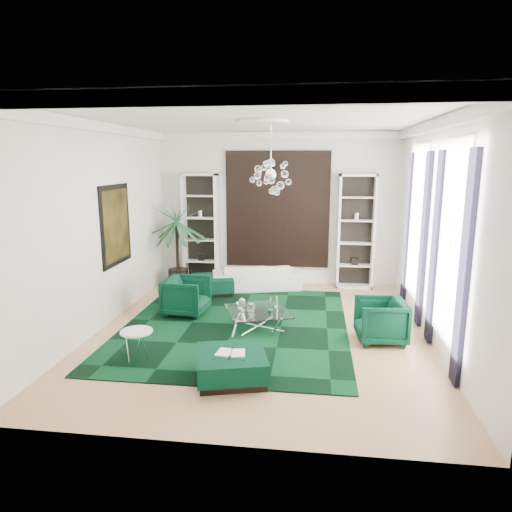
# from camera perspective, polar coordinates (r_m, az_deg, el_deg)

# --- Properties ---
(floor) EXTENTS (6.00, 7.00, 0.02)m
(floor) POSITION_cam_1_polar(r_m,az_deg,el_deg) (8.59, 0.61, -9.43)
(floor) COLOR tan
(floor) RESTS_ON ground
(ceiling) EXTENTS (6.00, 7.00, 0.02)m
(ceiling) POSITION_cam_1_polar(r_m,az_deg,el_deg) (8.04, 0.68, 16.87)
(ceiling) COLOR white
(ceiling) RESTS_ON ground
(wall_back) EXTENTS (6.00, 0.02, 3.80)m
(wall_back) POSITION_cam_1_polar(r_m,az_deg,el_deg) (11.56, 2.71, 5.83)
(wall_back) COLOR silver
(wall_back) RESTS_ON ground
(wall_front) EXTENTS (6.00, 0.02, 3.80)m
(wall_front) POSITION_cam_1_polar(r_m,az_deg,el_deg) (4.69, -4.42, -3.04)
(wall_front) COLOR silver
(wall_front) RESTS_ON ground
(wall_left) EXTENTS (0.02, 7.00, 3.80)m
(wall_left) POSITION_cam_1_polar(r_m,az_deg,el_deg) (8.96, -18.89, 3.47)
(wall_left) COLOR silver
(wall_left) RESTS_ON ground
(wall_right) EXTENTS (0.02, 7.00, 3.80)m
(wall_right) POSITION_cam_1_polar(r_m,az_deg,el_deg) (8.30, 21.77, 2.65)
(wall_right) COLOR silver
(wall_right) RESTS_ON ground
(crown_molding) EXTENTS (6.00, 7.00, 0.18)m
(crown_molding) POSITION_cam_1_polar(r_m,az_deg,el_deg) (8.03, 0.67, 16.09)
(crown_molding) COLOR white
(crown_molding) RESTS_ON ceiling
(ceiling_medallion) EXTENTS (0.90, 0.90, 0.05)m
(ceiling_medallion) POSITION_cam_1_polar(r_m,az_deg,el_deg) (8.33, 0.93, 16.41)
(ceiling_medallion) COLOR white
(ceiling_medallion) RESTS_ON ceiling
(tapestry) EXTENTS (2.50, 0.06, 2.80)m
(tapestry) POSITION_cam_1_polar(r_m,az_deg,el_deg) (11.51, 2.69, 5.80)
(tapestry) COLOR black
(tapestry) RESTS_ON wall_back
(shelving_left) EXTENTS (0.90, 0.38, 2.80)m
(shelving_left) POSITION_cam_1_polar(r_m,az_deg,el_deg) (11.75, -6.94, 3.39)
(shelving_left) COLOR white
(shelving_left) RESTS_ON floor
(shelving_right) EXTENTS (0.90, 0.38, 2.80)m
(shelving_right) POSITION_cam_1_polar(r_m,az_deg,el_deg) (11.43, 12.40, 2.97)
(shelving_right) COLOR white
(shelving_right) RESTS_ON floor
(painting) EXTENTS (0.04, 1.30, 1.60)m
(painting) POSITION_cam_1_polar(r_m,az_deg,el_deg) (9.48, -17.07, 3.71)
(painting) COLOR black
(painting) RESTS_ON wall_left
(window_near) EXTENTS (0.03, 1.10, 2.90)m
(window_near) POSITION_cam_1_polar(r_m,az_deg,el_deg) (7.44, 23.29, 1.55)
(window_near) COLOR white
(window_near) RESTS_ON wall_right
(curtain_near_a) EXTENTS (0.07, 0.30, 3.25)m
(curtain_near_a) POSITION_cam_1_polar(r_m,az_deg,el_deg) (6.74, 24.60, -1.70)
(curtain_near_a) COLOR black
(curtain_near_a) RESTS_ON floor
(curtain_near_b) EXTENTS (0.07, 0.30, 3.25)m
(curtain_near_b) POSITION_cam_1_polar(r_m,az_deg,el_deg) (8.21, 21.47, 0.81)
(curtain_near_b) COLOR black
(curtain_near_b) RESTS_ON floor
(window_far) EXTENTS (0.03, 1.10, 2.90)m
(window_far) POSITION_cam_1_polar(r_m,az_deg,el_deg) (9.74, 19.53, 4.05)
(window_far) COLOR white
(window_far) RESTS_ON wall_right
(curtain_far_a) EXTENTS (0.07, 0.30, 3.25)m
(curtain_far_a) POSITION_cam_1_polar(r_m,az_deg,el_deg) (9.02, 20.21, 1.82)
(curtain_far_a) COLOR black
(curtain_far_a) RESTS_ON floor
(curtain_far_b) EXTENTS (0.07, 0.30, 3.25)m
(curtain_far_b) POSITION_cam_1_polar(r_m,az_deg,el_deg) (10.52, 18.39, 3.28)
(curtain_far_b) COLOR black
(curtain_far_b) RESTS_ON floor
(rug) EXTENTS (4.20, 5.00, 0.02)m
(rug) POSITION_cam_1_polar(r_m,az_deg,el_deg) (8.89, -2.49, -8.56)
(rug) COLOR black
(rug) RESTS_ON floor
(sofa) EXTENTS (2.27, 1.33, 0.62)m
(sofa) POSITION_cam_1_polar(r_m,az_deg,el_deg) (11.21, 0.07, -2.61)
(sofa) COLOR white
(sofa) RESTS_ON floor
(armchair_left) EXTENTS (0.92, 0.90, 0.77)m
(armchair_left) POSITION_cam_1_polar(r_m,az_deg,el_deg) (9.48, -8.70, -4.97)
(armchair_left) COLOR black
(armchair_left) RESTS_ON floor
(armchair_right) EXTENTS (0.90, 0.87, 0.76)m
(armchair_right) POSITION_cam_1_polar(r_m,az_deg,el_deg) (8.29, 15.30, -7.80)
(armchair_right) COLOR black
(armchair_right) RESTS_ON floor
(coffee_table) EXTENTS (1.40, 1.40, 0.37)m
(coffee_table) POSITION_cam_1_polar(r_m,az_deg,el_deg) (8.59, 0.23, -8.02)
(coffee_table) COLOR white
(coffee_table) RESTS_ON floor
(ottoman_side) EXTENTS (1.17, 1.17, 0.41)m
(ottoman_side) POSITION_cam_1_polar(r_m,az_deg,el_deg) (10.90, -5.46, -3.65)
(ottoman_side) COLOR black
(ottoman_side) RESTS_ON floor
(ottoman_front) EXTENTS (1.20, 1.20, 0.39)m
(ottoman_front) POSITION_cam_1_polar(r_m,az_deg,el_deg) (6.78, -3.11, -13.57)
(ottoman_front) COLOR black
(ottoman_front) RESTS_ON floor
(book) EXTENTS (0.42, 0.28, 0.03)m
(book) POSITION_cam_1_polar(r_m,az_deg,el_deg) (6.69, -3.13, -11.94)
(book) COLOR white
(book) RESTS_ON ottoman_front
(side_table) EXTENTS (0.65, 0.65, 0.48)m
(side_table) POSITION_cam_1_polar(r_m,az_deg,el_deg) (7.55, -14.62, -10.84)
(side_table) COLOR white
(side_table) RESTS_ON floor
(palm) EXTENTS (2.16, 2.16, 2.68)m
(palm) POSITION_cam_1_polar(r_m,az_deg,el_deg) (11.42, -9.87, 2.75)
(palm) COLOR #1F5D31
(palm) RESTS_ON floor
(chandelier) EXTENTS (1.13, 1.13, 0.77)m
(chandelier) POSITION_cam_1_polar(r_m,az_deg,el_deg) (8.46, 1.85, 10.10)
(chandelier) COLOR white
(chandelier) RESTS_ON ceiling
(table_plant) EXTENTS (0.14, 0.12, 0.25)m
(table_plant) POSITION_cam_1_polar(r_m,az_deg,el_deg) (8.25, 1.92, -6.57)
(table_plant) COLOR #1F5D31
(table_plant) RESTS_ON coffee_table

